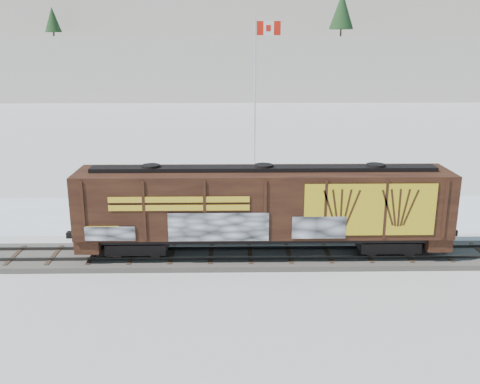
{
  "coord_description": "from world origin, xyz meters",
  "views": [
    {
      "loc": [
        -0.94,
        -25.57,
        10.69
      ],
      "look_at": [
        -0.46,
        3.0,
        2.75
      ],
      "focal_mm": 40.0,
      "sensor_mm": 36.0,
      "label": 1
    }
  ],
  "objects_px": {
    "hopper_railcar": "(263,205)",
    "car_white": "(264,205)",
    "flagpole": "(256,125)",
    "car_dark": "(358,203)",
    "car_silver": "(128,210)"
  },
  "relations": [
    {
      "from": "car_silver",
      "to": "car_white",
      "type": "bearing_deg",
      "value": -64.06
    },
    {
      "from": "hopper_railcar",
      "to": "car_white",
      "type": "height_order",
      "value": "hopper_railcar"
    },
    {
      "from": "car_white",
      "to": "car_dark",
      "type": "distance_m",
      "value": 6.26
    },
    {
      "from": "hopper_railcar",
      "to": "car_dark",
      "type": "height_order",
      "value": "hopper_railcar"
    },
    {
      "from": "car_dark",
      "to": "hopper_railcar",
      "type": "bearing_deg",
      "value": 162.49
    },
    {
      "from": "car_white",
      "to": "flagpole",
      "type": "bearing_deg",
      "value": 0.14
    },
    {
      "from": "car_silver",
      "to": "car_dark",
      "type": "bearing_deg",
      "value": -62.29
    },
    {
      "from": "car_silver",
      "to": "flagpole",
      "type": "bearing_deg",
      "value": -20.71
    },
    {
      "from": "hopper_railcar",
      "to": "car_silver",
      "type": "bearing_deg",
      "value": 143.25
    },
    {
      "from": "hopper_railcar",
      "to": "flagpole",
      "type": "relative_size",
      "value": 1.48
    },
    {
      "from": "car_silver",
      "to": "car_white",
      "type": "relative_size",
      "value": 0.89
    },
    {
      "from": "flagpole",
      "to": "hopper_railcar",
      "type": "bearing_deg",
      "value": -91.2
    },
    {
      "from": "flagpole",
      "to": "car_white",
      "type": "xyz_separation_m",
      "value": [
        0.14,
        -8.47,
        -3.8
      ]
    },
    {
      "from": "hopper_railcar",
      "to": "car_white",
      "type": "relative_size",
      "value": 3.53
    },
    {
      "from": "car_white",
      "to": "car_dark",
      "type": "height_order",
      "value": "car_white"
    }
  ]
}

